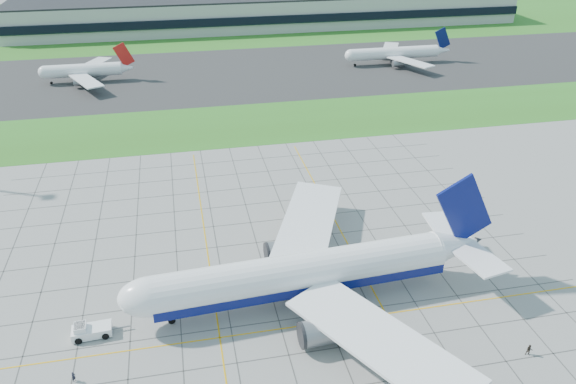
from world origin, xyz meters
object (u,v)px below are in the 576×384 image
(airliner, at_px, (305,273))
(crew_near, at_px, (74,377))
(crew_far, at_px, (529,350))
(pushback_tug, at_px, (90,330))
(distant_jet_2, at_px, (395,53))
(distant_jet_1, at_px, (85,70))

(airliner, distance_m, crew_near, 38.94)
(airliner, xyz_separation_m, crew_far, (30.59, -19.93, -4.69))
(pushback_tug, bearing_deg, airliner, -0.62)
(pushback_tug, height_order, crew_near, pushback_tug)
(distant_jet_2, bearing_deg, airliner, -116.94)
(crew_far, xyz_separation_m, distant_jet_2, (40.85, 160.53, 3.51))
(pushback_tug, relative_size, distant_jet_2, 0.21)
(crew_near, bearing_deg, distant_jet_1, 47.36)
(airliner, relative_size, distant_jet_1, 1.56)
(crew_near, distance_m, crew_far, 68.15)
(airliner, height_order, distant_jet_1, airliner)
(airliner, xyz_separation_m, distant_jet_1, (-50.51, 140.31, -1.19))
(crew_far, distance_m, distant_jet_2, 165.69)
(crew_far, height_order, distant_jet_2, distant_jet_2)
(crew_near, bearing_deg, airliner, -30.95)
(crew_near, relative_size, distant_jet_2, 0.04)
(distant_jet_1, bearing_deg, airliner, -70.20)
(crew_far, distance_m, distant_jet_1, 179.63)
(distant_jet_1, bearing_deg, distant_jet_2, 0.14)
(crew_far, relative_size, distant_jet_1, 0.05)
(pushback_tug, xyz_separation_m, crew_far, (66.23, -18.15, -0.14))
(pushback_tug, bearing_deg, crew_near, -101.70)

